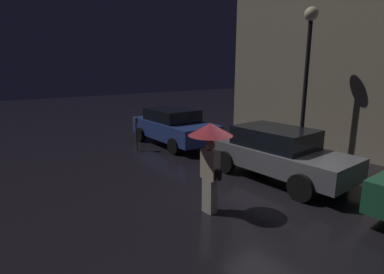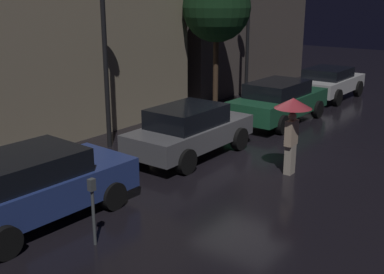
{
  "view_description": "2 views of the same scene",
  "coord_description": "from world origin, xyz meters",
  "px_view_note": "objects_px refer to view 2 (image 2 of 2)",
  "views": [
    {
      "loc": [
        4.14,
        -5.43,
        3.04
      ],
      "look_at": [
        -3.09,
        0.25,
        0.94
      ],
      "focal_mm": 28.0,
      "sensor_mm": 36.0,
      "label": 1
    },
    {
      "loc": [
        -10.9,
        -6.49,
        4.38
      ],
      "look_at": [
        -2.48,
        0.02,
        1.21
      ],
      "focal_mm": 45.0,
      "sensor_mm": 36.0,
      "label": 2
    }
  ],
  "objects_px": {
    "parked_car_white": "(329,82)",
    "parking_meter": "(93,205)",
    "parked_car_blue": "(33,185)",
    "parked_car_green": "(279,101)",
    "street_lamp_far": "(248,23)",
    "street_lamp_near": "(104,27)",
    "pedestrian_with_umbrella": "(293,116)",
    "parked_car_grey": "(190,130)"
  },
  "relations": [
    {
      "from": "parked_car_green",
      "to": "street_lamp_far",
      "type": "bearing_deg",
      "value": 50.87
    },
    {
      "from": "parked_car_grey",
      "to": "parked_car_white",
      "type": "bearing_deg",
      "value": -0.41
    },
    {
      "from": "parked_car_blue",
      "to": "street_lamp_far",
      "type": "xyz_separation_m",
      "value": [
        12.2,
        2.54,
        2.51
      ]
    },
    {
      "from": "pedestrian_with_umbrella",
      "to": "street_lamp_far",
      "type": "distance_m",
      "value": 8.79
    },
    {
      "from": "parked_car_blue",
      "to": "street_lamp_far",
      "type": "relative_size",
      "value": 0.89
    },
    {
      "from": "parked_car_grey",
      "to": "street_lamp_near",
      "type": "height_order",
      "value": "street_lamp_near"
    },
    {
      "from": "parked_car_green",
      "to": "pedestrian_with_umbrella",
      "type": "height_order",
      "value": "pedestrian_with_umbrella"
    },
    {
      "from": "parked_car_blue",
      "to": "pedestrian_with_umbrella",
      "type": "relative_size",
      "value": 2.1
    },
    {
      "from": "parked_car_white",
      "to": "parking_meter",
      "type": "relative_size",
      "value": 3.12
    },
    {
      "from": "parking_meter",
      "to": "street_lamp_near",
      "type": "distance_m",
      "value": 6.56
    },
    {
      "from": "parked_car_grey",
      "to": "parked_car_white",
      "type": "distance_m",
      "value": 9.86
    },
    {
      "from": "parked_car_white",
      "to": "street_lamp_near",
      "type": "height_order",
      "value": "street_lamp_near"
    },
    {
      "from": "parked_car_blue",
      "to": "pedestrian_with_umbrella",
      "type": "distance_m",
      "value": 6.24
    },
    {
      "from": "pedestrian_with_umbrella",
      "to": "street_lamp_near",
      "type": "height_order",
      "value": "street_lamp_near"
    },
    {
      "from": "parked_car_grey",
      "to": "pedestrian_with_umbrella",
      "type": "relative_size",
      "value": 2.07
    },
    {
      "from": "parked_car_white",
      "to": "parking_meter",
      "type": "bearing_deg",
      "value": -173.51
    },
    {
      "from": "parked_car_grey",
      "to": "street_lamp_near",
      "type": "distance_m",
      "value": 3.76
    },
    {
      "from": "parked_car_grey",
      "to": "street_lamp_near",
      "type": "bearing_deg",
      "value": 107.49
    },
    {
      "from": "parked_car_grey",
      "to": "street_lamp_far",
      "type": "distance_m",
      "value": 7.95
    },
    {
      "from": "parked_car_green",
      "to": "parking_meter",
      "type": "relative_size",
      "value": 3.49
    },
    {
      "from": "parked_car_blue",
      "to": "pedestrian_with_umbrella",
      "type": "bearing_deg",
      "value": -25.96
    },
    {
      "from": "parked_car_blue",
      "to": "parked_car_white",
      "type": "distance_m",
      "value": 14.95
    },
    {
      "from": "parked_car_blue",
      "to": "parked_car_green",
      "type": "bearing_deg",
      "value": 0.65
    },
    {
      "from": "street_lamp_near",
      "to": "parked_car_grey",
      "type": "bearing_deg",
      "value": -71.99
    },
    {
      "from": "parked_car_grey",
      "to": "parked_car_white",
      "type": "height_order",
      "value": "parked_car_grey"
    },
    {
      "from": "street_lamp_far",
      "to": "street_lamp_near",
      "type": "bearing_deg",
      "value": -179.35
    },
    {
      "from": "parking_meter",
      "to": "street_lamp_near",
      "type": "bearing_deg",
      "value": 44.53
    },
    {
      "from": "parked_car_blue",
      "to": "parked_car_grey",
      "type": "xyz_separation_m",
      "value": [
        5.09,
        0.02,
        0.0
      ]
    },
    {
      "from": "parked_car_blue",
      "to": "street_lamp_near",
      "type": "xyz_separation_m",
      "value": [
        4.29,
        2.45,
        2.75
      ]
    },
    {
      "from": "parked_car_blue",
      "to": "parking_meter",
      "type": "height_order",
      "value": "parked_car_blue"
    },
    {
      "from": "parked_car_blue",
      "to": "parked_car_green",
      "type": "height_order",
      "value": "parked_car_green"
    },
    {
      "from": "street_lamp_near",
      "to": "street_lamp_far",
      "type": "bearing_deg",
      "value": 0.65
    },
    {
      "from": "parked_car_white",
      "to": "parking_meter",
      "type": "distance_m",
      "value": 15.01
    },
    {
      "from": "parked_car_white",
      "to": "pedestrian_with_umbrella",
      "type": "height_order",
      "value": "pedestrian_with_umbrella"
    },
    {
      "from": "parked_car_white",
      "to": "street_lamp_near",
      "type": "relative_size",
      "value": 0.8
    },
    {
      "from": "pedestrian_with_umbrella",
      "to": "parked_car_blue",
      "type": "bearing_deg",
      "value": 150.71
    },
    {
      "from": "pedestrian_with_umbrella",
      "to": "street_lamp_far",
      "type": "xyz_separation_m",
      "value": [
        6.7,
        5.42,
        1.75
      ]
    },
    {
      "from": "street_lamp_far",
      "to": "pedestrian_with_umbrella",
      "type": "bearing_deg",
      "value": -141.06
    },
    {
      "from": "parked_car_blue",
      "to": "parked_car_grey",
      "type": "relative_size",
      "value": 1.01
    },
    {
      "from": "parked_car_green",
      "to": "pedestrian_with_umbrella",
      "type": "xyz_separation_m",
      "value": [
        -4.47,
        -2.7,
        0.74
      ]
    },
    {
      "from": "parked_car_blue",
      "to": "pedestrian_with_umbrella",
      "type": "height_order",
      "value": "pedestrian_with_umbrella"
    },
    {
      "from": "parked_car_green",
      "to": "parking_meter",
      "type": "xyz_separation_m",
      "value": [
        -9.92,
        -1.56,
        0.02
      ]
    }
  ]
}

